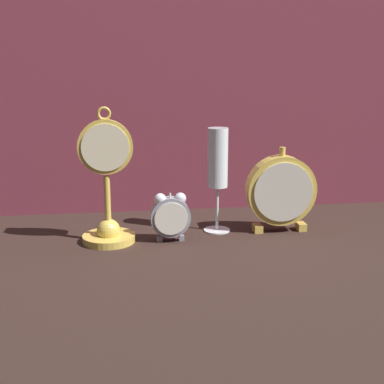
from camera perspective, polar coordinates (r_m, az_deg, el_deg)
name	(u,v)px	position (r m, az deg, el deg)	size (l,w,h in m)	color
ground_plane	(197,249)	(1.17, 0.53, -6.10)	(4.00, 4.00, 0.00)	black
fabric_backdrop_drape	(179,66)	(1.42, -1.38, 13.25)	(1.40, 0.01, 0.77)	brown
pocket_watch_on_stand	(107,197)	(1.20, -9.03, -0.49)	(0.12, 0.12, 0.30)	gold
alarm_clock_twin_bell	(170,215)	(1.20, -2.32, -2.45)	(0.09, 0.03, 0.11)	gray
mantel_clock_silver	(281,191)	(1.27, 9.47, 0.10)	(0.17, 0.04, 0.20)	gold
champagne_flute	(218,165)	(1.25, 2.75, 2.90)	(0.06, 0.06, 0.25)	silver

